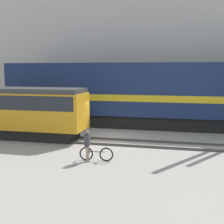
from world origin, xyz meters
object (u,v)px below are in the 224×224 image
at_px(bicycle, 96,154).
at_px(freight_locomotive, 138,94).
at_px(streetcar, 12,109).
at_px(person, 87,143).

bearing_deg(bicycle, freight_locomotive, 86.54).
height_order(streetcar, bicycle, streetcar).
xyz_separation_m(streetcar, person, (6.58, -4.12, -0.95)).
bearing_deg(person, freight_locomotive, 84.30).
relative_size(streetcar, bicycle, 5.84).
relative_size(freight_locomotive, streetcar, 2.12).
bearing_deg(freight_locomotive, bicycle, -93.46).
bearing_deg(person, bicycle, 25.27).
xyz_separation_m(freight_locomotive, bicycle, (-0.59, -9.69, -2.28)).
distance_m(freight_locomotive, bicycle, 9.97).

